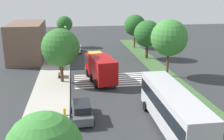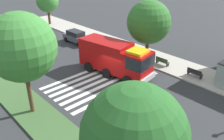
{
  "view_description": "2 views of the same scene",
  "coord_description": "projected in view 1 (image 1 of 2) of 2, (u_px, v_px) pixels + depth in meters",
  "views": [
    {
      "loc": [
        -35.54,
        5.56,
        11.79
      ],
      "look_at": [
        -0.16,
        0.31,
        1.3
      ],
      "focal_mm": 42.98,
      "sensor_mm": 36.0,
      "label": 1
    },
    {
      "loc": [
        15.7,
        -13.75,
        11.59
      ],
      "look_at": [
        0.74,
        0.18,
        1.63
      ],
      "focal_mm": 37.89,
      "sensor_mm": 36.0,
      "label": 2
    }
  ],
  "objects": [
    {
      "name": "ground_plane",
      "position": [
        114.0,
        78.0,
        37.84
      ],
      "size": [
        120.0,
        120.0,
        0.0
      ],
      "primitive_type": "plane",
      "color": "#2D3033"
    },
    {
      "name": "sidewalk",
      "position": [
        53.0,
        81.0,
        36.63
      ],
      "size": [
        60.0,
        4.53,
        0.14
      ],
      "primitive_type": "cube",
      "color": "#ADA89E",
      "rests_on": "ground_plane"
    },
    {
      "name": "median_strip",
      "position": [
        166.0,
        76.0,
        38.9
      ],
      "size": [
        60.0,
        3.0,
        0.14
      ],
      "primitive_type": "cube",
      "color": "#3D6033",
      "rests_on": "ground_plane"
    },
    {
      "name": "crosswalk",
      "position": [
        115.0,
        80.0,
        37.27
      ],
      "size": [
        5.85,
        11.09,
        0.01
      ],
      "color": "silver",
      "rests_on": "ground_plane"
    },
    {
      "name": "fire_truck",
      "position": [
        100.0,
        67.0,
        36.4
      ],
      "size": [
        8.54,
        3.78,
        3.53
      ],
      "rotation": [
        0.0,
        0.0,
        0.15
      ],
      "color": "#A50C0C",
      "rests_on": "ground_plane"
    },
    {
      "name": "parked_car_west",
      "position": [
        82.0,
        111.0,
        25.5
      ],
      "size": [
        4.64,
        2.13,
        1.75
      ],
      "rotation": [
        0.0,
        0.0,
        0.03
      ],
      "color": "#474C51",
      "rests_on": "ground_plane"
    },
    {
      "name": "parked_car_mid",
      "position": [
        76.0,
        48.0,
        53.95
      ],
      "size": [
        4.65,
        2.23,
        1.67
      ],
      "rotation": [
        0.0,
        0.0,
        -0.03
      ],
      "color": "silver",
      "rests_on": "ground_plane"
    },
    {
      "name": "transit_bus",
      "position": [
        173.0,
        107.0,
        23.21
      ],
      "size": [
        11.84,
        2.92,
        3.67
      ],
      "rotation": [
        0.0,
        0.0,
        3.13
      ],
      "color": "#B2B2B7",
      "rests_on": "ground_plane"
    },
    {
      "name": "bus_stop_shelter",
      "position": [
        62.0,
        52.0,
        45.31
      ],
      "size": [
        3.5,
        1.4,
        2.46
      ],
      "color": "#4C4C51",
      "rests_on": "sidewalk"
    },
    {
      "name": "bench_near_shelter",
      "position": [
        62.0,
        66.0,
        41.88
      ],
      "size": [
        1.6,
        0.5,
        0.9
      ],
      "color": "black",
      "rests_on": "sidewalk"
    },
    {
      "name": "bench_west_of_shelter",
      "position": [
        61.0,
        74.0,
        37.98
      ],
      "size": [
        1.6,
        0.5,
        0.9
      ],
      "color": "#2D472D",
      "rests_on": "sidewalk"
    },
    {
      "name": "street_lamp",
      "position": [
        66.0,
        39.0,
        48.63
      ],
      "size": [
        0.36,
        0.36,
        5.7
      ],
      "color": "#2D2D30",
      "rests_on": "sidewalk"
    },
    {
      "name": "storefront_building",
      "position": [
        27.0,
        42.0,
        47.49
      ],
      "size": [
        11.32,
        6.46,
        6.56
      ],
      "color": "brown",
      "rests_on": "ground_plane"
    },
    {
      "name": "sidewalk_tree_west",
      "position": [
        61.0,
        48.0,
        34.83
      ],
      "size": [
        4.98,
        4.98,
        7.14
      ],
      "color": "#513823",
      "rests_on": "sidewalk"
    },
    {
      "name": "sidewalk_tree_center",
      "position": [
        65.0,
        24.0,
        57.97
      ],
      "size": [
        3.42,
        3.42,
        6.64
      ],
      "color": "#47301E",
      "rests_on": "sidewalk"
    },
    {
      "name": "median_tree_far_west",
      "position": [
        169.0,
        38.0,
        36.99
      ],
      "size": [
        5.1,
        5.1,
        8.07
      ],
      "color": "#513823",
      "rests_on": "median_strip"
    },
    {
      "name": "median_tree_west",
      "position": [
        147.0,
        34.0,
        47.65
      ],
      "size": [
        4.76,
        4.76,
        6.83
      ],
      "color": "#47301E",
      "rests_on": "median_strip"
    },
    {
      "name": "median_tree_center",
      "position": [
        135.0,
        25.0,
        56.87
      ],
      "size": [
        4.56,
        4.56,
        7.05
      ],
      "color": "#513823",
      "rests_on": "median_strip"
    },
    {
      "name": "fire_hydrant",
      "position": [
        64.0,
        112.0,
        26.2
      ],
      "size": [
        0.28,
        0.28,
        0.7
      ],
      "primitive_type": "cylinder",
      "color": "gold",
      "rests_on": "sidewalk"
    }
  ]
}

